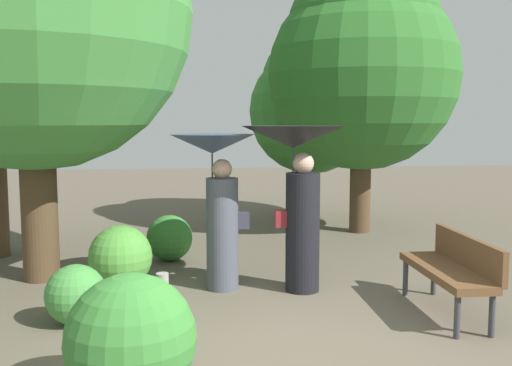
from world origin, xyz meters
TOP-DOWN VIEW (x-y plane):
  - ground_plane at (0.00, 0.00)m, footprint 40.00×40.00m
  - person_left at (-0.53, 2.13)m, footprint 1.00×1.00m
  - person_right at (0.40, 1.93)m, footprint 1.22×1.22m
  - park_bench at (1.86, 0.91)m, footprint 0.53×1.51m
  - tree_near_right at (2.27, 5.40)m, footprint 3.40×3.40m
  - tree_mid_right at (1.74, 7.15)m, footprint 2.61×2.61m
  - bush_path_left at (-1.31, -0.61)m, footprint 0.95×0.95m
  - bush_path_right at (-1.14, 3.63)m, footprint 0.67×0.67m
  - bush_behind_bench at (-1.70, 2.32)m, footprint 0.77×0.77m
  - bush_far_side at (-2.01, 1.09)m, footprint 0.60×0.60m
  - path_marker_post at (-1.14, 0.73)m, footprint 0.12×0.12m

SIDE VIEW (x-z plane):
  - ground_plane at x=0.00m, z-range 0.00..0.00m
  - path_marker_post at x=-1.14m, z-range 0.00..0.59m
  - bush_far_side at x=-2.01m, z-range 0.00..0.60m
  - bush_path_right at x=-1.14m, z-range 0.00..0.67m
  - bush_behind_bench at x=-1.70m, z-range 0.00..0.77m
  - bush_path_left at x=-1.31m, z-range 0.00..0.95m
  - park_bench at x=1.86m, z-range 0.10..0.93m
  - person_left at x=-0.53m, z-range 0.32..2.19m
  - person_right at x=0.40m, z-range 0.43..2.40m
  - tree_mid_right at x=1.74m, z-range 0.49..4.35m
  - tree_near_right at x=2.27m, z-range 0.61..5.56m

